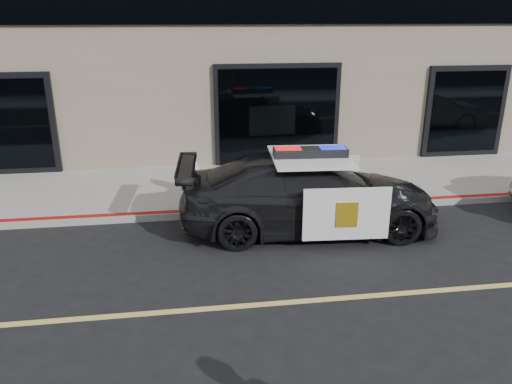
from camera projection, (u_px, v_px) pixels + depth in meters
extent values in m
plane|color=black|center=(421.00, 292.00, 7.77)|extent=(120.00, 120.00, 0.00)
cube|color=gray|center=(328.00, 182.00, 12.64)|extent=(60.00, 3.50, 0.15)
imported|color=black|center=(309.00, 194.00, 9.86)|extent=(2.74, 5.38, 1.48)
cube|color=white|center=(347.00, 214.00, 8.91)|extent=(1.58, 0.14, 0.99)
cube|color=white|center=(322.00, 178.00, 10.91)|extent=(1.58, 0.14, 0.99)
cube|color=white|center=(310.00, 157.00, 9.61)|extent=(1.60, 1.87, 0.02)
cube|color=gold|center=(347.00, 215.00, 8.88)|extent=(0.40, 0.04, 0.47)
cube|color=black|center=(310.00, 153.00, 9.58)|extent=(1.44, 0.46, 0.17)
cube|color=red|center=(288.00, 152.00, 9.54)|extent=(0.51, 0.35, 0.16)
cube|color=#0C19CC|center=(332.00, 151.00, 9.61)|extent=(0.51, 0.35, 0.16)
cylinder|color=beige|center=(193.00, 193.00, 11.52)|extent=(0.40, 0.40, 0.09)
cylinder|color=beige|center=(193.00, 180.00, 11.41)|extent=(0.29, 0.29, 0.55)
cylinder|color=beige|center=(192.00, 168.00, 11.31)|extent=(0.34, 0.34, 0.07)
sphere|color=beige|center=(192.00, 165.00, 11.29)|extent=(0.25, 0.25, 0.25)
cylinder|color=beige|center=(192.00, 160.00, 11.25)|extent=(0.08, 0.08, 0.08)
cylinder|color=beige|center=(192.00, 174.00, 11.56)|extent=(0.14, 0.13, 0.14)
cylinder|color=beige|center=(193.00, 179.00, 11.21)|extent=(0.14, 0.13, 0.14)
cylinder|color=beige|center=(193.00, 183.00, 11.20)|extent=(0.19, 0.15, 0.19)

